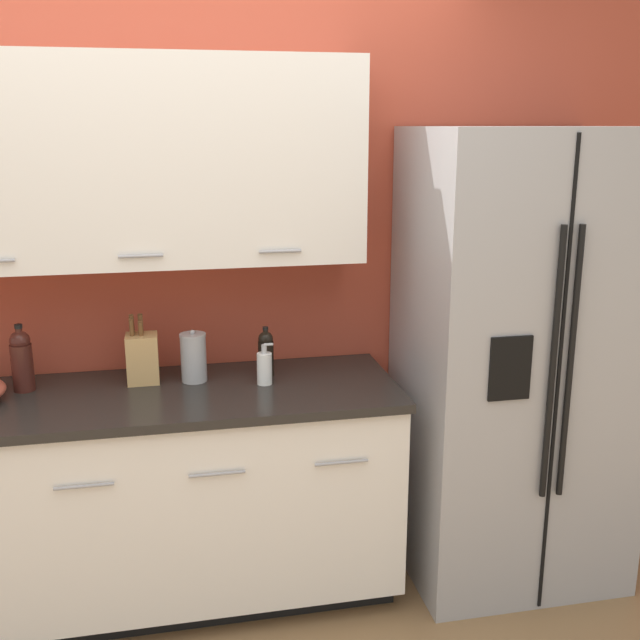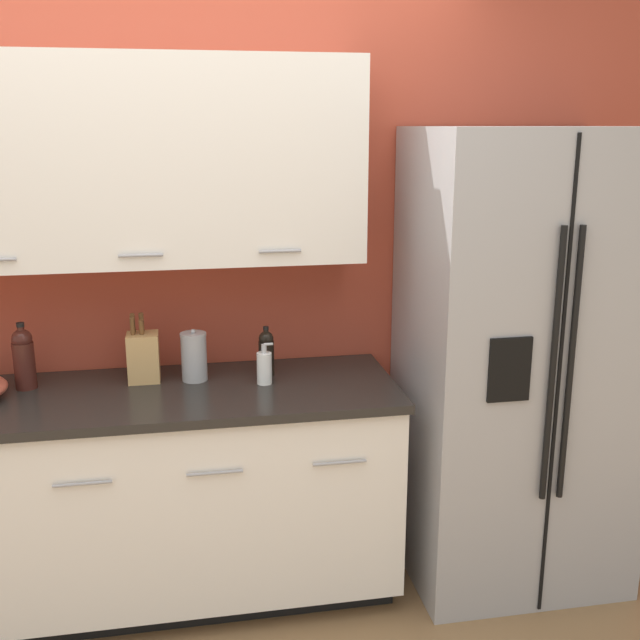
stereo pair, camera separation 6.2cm
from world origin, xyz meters
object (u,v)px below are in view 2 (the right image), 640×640
knife_block (143,356)px  soap_dispenser (264,367)px  steel_canister (194,356)px  refrigerator (516,362)px  oil_bottle (266,352)px  wine_bottle (24,357)px

knife_block → soap_dispenser: 0.48m
knife_block → steel_canister: 0.20m
refrigerator → oil_bottle: 1.03m
soap_dispenser → wine_bottle: bearing=172.8°
wine_bottle → steel_canister: (0.64, -0.02, -0.03)m
oil_bottle → steel_canister: bearing=-177.9°
refrigerator → soap_dispenser: (-1.04, 0.05, 0.02)m
wine_bottle → steel_canister: wine_bottle is taller
knife_block → wine_bottle: 0.45m
wine_bottle → soap_dispenser: wine_bottle is taller
knife_block → soap_dispenser: knife_block is taller
knife_block → soap_dispenser: bearing=-14.5°
wine_bottle → soap_dispenser: bearing=-7.2°
refrigerator → wine_bottle: bearing=175.2°
refrigerator → knife_block: refrigerator is taller
refrigerator → knife_block: (-1.50, 0.17, 0.06)m
soap_dispenser → steel_canister: bearing=160.8°
refrigerator → steel_canister: (-1.31, 0.14, 0.05)m
soap_dispenser → steel_canister: (-0.27, 0.09, 0.03)m
soap_dispenser → steel_canister: steel_canister is taller
soap_dispenser → oil_bottle: bearing=79.0°
knife_block → steel_canister: bearing=-7.9°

